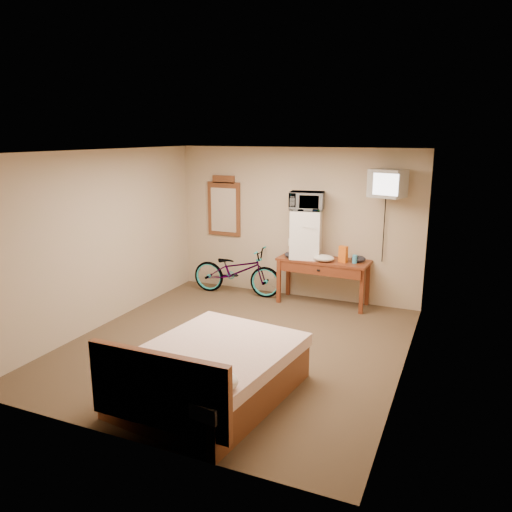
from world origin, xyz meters
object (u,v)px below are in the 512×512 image
Objects in this scene: crt_television at (388,183)px; bed at (208,373)px; desk at (323,266)px; wall_mirror at (224,207)px; microwave at (307,201)px; mini_fridge at (306,234)px; bicycle at (237,271)px; blue_cup at (355,259)px.

crt_television reaches higher than bed.
desk is 2.09m from wall_mirror.
microwave reaches higher than desk.
wall_mirror is 0.51× the size of bed.
crt_television reaches higher than microwave.
desk is 1.65m from crt_television.
bed is (1.64, -3.65, -1.16)m from wall_mirror.
wall_mirror reaches higher than mini_fridge.
crt_television is at bearing -0.58° from mini_fridge.
desk is at bearing -91.71° from bicycle.
desk is at bearing 178.01° from blue_cup.
bed is (-0.25, -3.38, -0.34)m from desk.
mini_fridge is 1.40m from bicycle.
bicycle is (-1.20, -0.10, -1.25)m from microwave.
bed is (0.05, -3.41, -0.84)m from mini_fridge.
microwave reaches higher than bed.
crt_television is 0.60× the size of wall_mirror.
wall_mirror reaches higher than blue_cup.
bed is at bearing -102.84° from blue_cup.
bed is at bearing -109.28° from crt_television.
microwave is at bearing 90.85° from bed.
mini_fridge is 1.64m from wall_mirror.
wall_mirror is (-2.41, 0.29, 0.64)m from blue_cup.
microwave is at bearing 56.31° from mini_fridge.
mini_fridge reaches higher than bicycle.
microwave is at bearing 173.14° from desk.
crt_television is (0.94, 0.02, 1.36)m from desk.
crt_television is at bearing -5.06° from wall_mirror.
wall_mirror is (-2.83, 0.25, -0.54)m from crt_television.
crt_television is at bearing -92.02° from bicycle.
crt_television is (1.24, -0.01, 0.33)m from microwave.
blue_cup is at bearing -3.80° from mini_fridge.
bed is at bearing -89.14° from mini_fridge.
crt_television reaches higher than desk.
microwave reaches higher than mini_fridge.
microwave is 1.18m from blue_cup.
mini_fridge is 0.37× the size of bed.
bicycle is (-2.44, -0.08, -1.58)m from crt_television.
bicycle is at bearing -40.07° from wall_mirror.
mini_fridge is at bearing 173.18° from desk.
bicycle is (-1.50, -0.06, -0.22)m from desk.
crt_television is 0.40× the size of bicycle.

